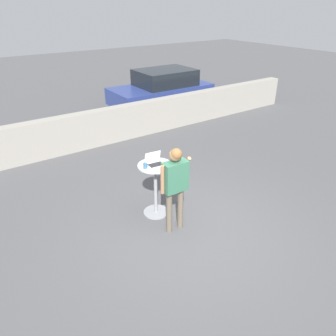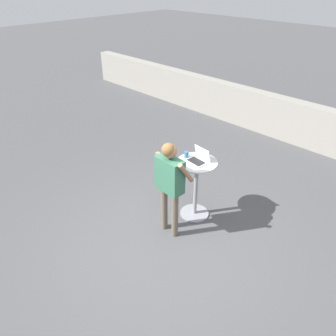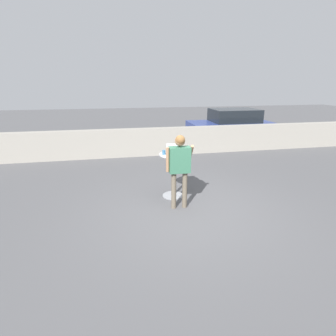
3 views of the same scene
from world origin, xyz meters
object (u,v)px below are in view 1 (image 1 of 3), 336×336
(coffee_mug, at_px, (145,166))
(parked_car_near_street, at_px, (162,89))
(standing_person, at_px, (175,179))
(laptop, at_px, (155,162))
(cafe_table, at_px, (156,185))

(coffee_mug, relative_size, parked_car_near_street, 0.03)
(coffee_mug, distance_m, standing_person, 0.68)
(laptop, height_order, standing_person, standing_person)
(coffee_mug, bearing_deg, laptop, 9.45)
(laptop, bearing_deg, coffee_mug, -170.55)
(cafe_table, distance_m, laptop, 0.49)
(coffee_mug, xyz_separation_m, standing_person, (0.23, -0.63, -0.07))
(cafe_table, height_order, parked_car_near_street, parked_car_near_street)
(cafe_table, distance_m, parked_car_near_street, 7.38)
(cafe_table, xyz_separation_m, coffee_mug, (-0.23, -0.01, 0.49))
(coffee_mug, height_order, standing_person, standing_person)
(standing_person, height_order, parked_car_near_street, standing_person)
(coffee_mug, height_order, parked_car_near_street, parked_car_near_street)
(cafe_table, xyz_separation_m, laptop, (0.00, 0.02, 0.49))
(standing_person, bearing_deg, coffee_mug, 109.59)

